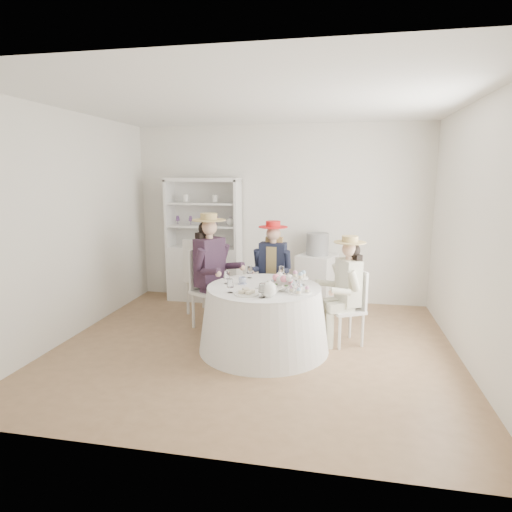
# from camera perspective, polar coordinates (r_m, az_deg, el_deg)

# --- Properties ---
(ground) EXTENTS (4.50, 4.50, 0.00)m
(ground) POSITION_cam_1_polar(r_m,az_deg,el_deg) (5.04, -0.22, -12.02)
(ground) COLOR #836141
(ground) RESTS_ON ground
(ceiling) EXTENTS (4.50, 4.50, 0.00)m
(ceiling) POSITION_cam_1_polar(r_m,az_deg,el_deg) (4.71, -0.25, 19.90)
(ceiling) COLOR white
(ceiling) RESTS_ON wall_back
(wall_back) EXTENTS (4.50, 0.00, 4.50)m
(wall_back) POSITION_cam_1_polar(r_m,az_deg,el_deg) (6.65, 3.12, 5.55)
(wall_back) COLOR white
(wall_back) RESTS_ON ground
(wall_front) EXTENTS (4.50, 0.00, 4.50)m
(wall_front) POSITION_cam_1_polar(r_m,az_deg,el_deg) (2.78, -8.24, -1.86)
(wall_front) COLOR white
(wall_front) RESTS_ON ground
(wall_left) EXTENTS (0.00, 4.50, 4.50)m
(wall_left) POSITION_cam_1_polar(r_m,az_deg,el_deg) (5.58, -23.60, 3.66)
(wall_left) COLOR white
(wall_left) RESTS_ON ground
(wall_right) EXTENTS (0.00, 4.50, 4.50)m
(wall_right) POSITION_cam_1_polar(r_m,az_deg,el_deg) (4.79, 27.21, 2.35)
(wall_right) COLOR white
(wall_right) RESTS_ON ground
(tea_table) EXTENTS (1.47, 1.47, 0.73)m
(tea_table) POSITION_cam_1_polar(r_m,az_deg,el_deg) (4.88, 1.06, -8.26)
(tea_table) COLOR white
(tea_table) RESTS_ON ground
(hutch) EXTENTS (1.17, 0.53, 1.91)m
(hutch) POSITION_cam_1_polar(r_m,az_deg,el_deg) (6.77, -6.82, -0.17)
(hutch) COLOR silver
(hutch) RESTS_ON ground
(side_table) EXTENTS (0.64, 0.64, 0.78)m
(side_table) POSITION_cam_1_polar(r_m,az_deg,el_deg) (6.51, 8.06, -3.23)
(side_table) COLOR silver
(side_table) RESTS_ON ground
(hatbox) EXTENTS (0.34, 0.34, 0.33)m
(hatbox) POSITION_cam_1_polar(r_m,az_deg,el_deg) (6.40, 8.19, 1.59)
(hatbox) COLOR black
(hatbox) RESTS_ON side_table
(guest_left) EXTENTS (0.63, 0.57, 1.48)m
(guest_left) POSITION_cam_1_polar(r_m,az_deg,el_deg) (5.46, -5.99, -1.11)
(guest_left) COLOR silver
(guest_left) RESTS_ON ground
(guest_mid) EXTENTS (0.50, 0.52, 1.36)m
(guest_mid) POSITION_cam_1_polar(r_m,az_deg,el_deg) (5.69, 2.21, -1.25)
(guest_mid) COLOR silver
(guest_mid) RESTS_ON ground
(guest_right) EXTENTS (0.54, 0.49, 1.28)m
(guest_right) POSITION_cam_1_polar(r_m,az_deg,el_deg) (5.02, 11.97, -3.68)
(guest_right) COLOR silver
(guest_right) RESTS_ON ground
(spare_chair) EXTENTS (0.57, 0.57, 1.08)m
(spare_chair) POSITION_cam_1_polar(r_m,az_deg,el_deg) (6.03, -7.27, -2.48)
(spare_chair) COLOR silver
(spare_chair) RESTS_ON ground
(teacup_a) EXTENTS (0.09, 0.09, 0.07)m
(teacup_a) POSITION_cam_1_polar(r_m,az_deg,el_deg) (4.87, -1.83, -3.35)
(teacup_a) COLOR white
(teacup_a) RESTS_ON tea_table
(teacup_b) EXTENTS (0.09, 0.09, 0.06)m
(teacup_b) POSITION_cam_1_polar(r_m,az_deg,el_deg) (5.02, 2.56, -2.99)
(teacup_b) COLOR white
(teacup_b) RESTS_ON tea_table
(teacup_c) EXTENTS (0.12, 0.12, 0.07)m
(teacup_c) POSITION_cam_1_polar(r_m,az_deg,el_deg) (4.84, 4.58, -3.48)
(teacup_c) COLOR white
(teacup_c) RESTS_ON tea_table
(flower_bowl) EXTENTS (0.27, 0.27, 0.06)m
(flower_bowl) POSITION_cam_1_polar(r_m,az_deg,el_deg) (4.64, 3.30, -4.19)
(flower_bowl) COLOR white
(flower_bowl) RESTS_ON tea_table
(flower_arrangement) EXTENTS (0.21, 0.21, 0.08)m
(flower_arrangement) POSITION_cam_1_polar(r_m,az_deg,el_deg) (4.70, 3.80, -3.11)
(flower_arrangement) COLOR pink
(flower_arrangement) RESTS_ON tea_table
(table_teapot) EXTENTS (0.24, 0.17, 0.18)m
(table_teapot) POSITION_cam_1_polar(r_m,az_deg,el_deg) (4.37, 1.71, -4.48)
(table_teapot) COLOR white
(table_teapot) RESTS_ON tea_table
(sandwich_plate) EXTENTS (0.26, 0.26, 0.06)m
(sandwich_plate) POSITION_cam_1_polar(r_m,az_deg,el_deg) (4.46, -1.24, -4.96)
(sandwich_plate) COLOR white
(sandwich_plate) RESTS_ON tea_table
(cupcake_stand) EXTENTS (0.24, 0.24, 0.23)m
(cupcake_stand) POSITION_cam_1_polar(r_m,az_deg,el_deg) (4.53, 5.82, -3.87)
(cupcake_stand) COLOR white
(cupcake_stand) RESTS_ON tea_table
(stemware_set) EXTENTS (0.93, 0.93, 0.15)m
(stemware_set) POSITION_cam_1_polar(r_m,az_deg,el_deg) (4.75, 1.08, -3.22)
(stemware_set) COLOR white
(stemware_set) RESTS_ON tea_table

